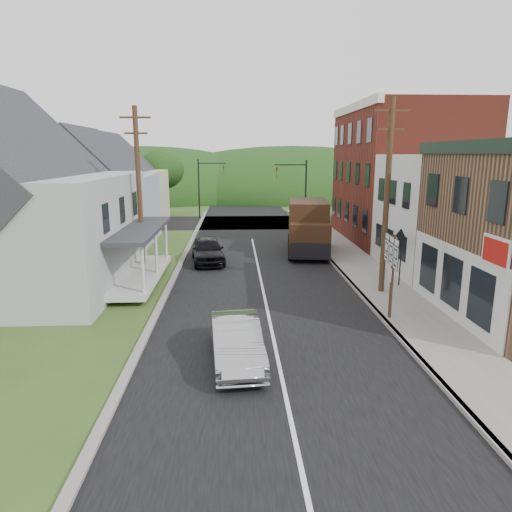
{
  "coord_description": "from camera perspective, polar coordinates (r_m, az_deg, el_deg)",
  "views": [
    {
      "loc": [
        -1.36,
        -17.07,
        6.55
      ],
      "look_at": [
        -0.44,
        2.24,
        2.2
      ],
      "focal_mm": 32.0,
      "sensor_mm": 36.0,
      "label": 1
    }
  ],
  "objects": [
    {
      "name": "curb_left",
      "position": [
        26.11,
        -9.88,
        -1.91
      ],
      "size": [
        0.3,
        55.0,
        0.12
      ],
      "primitive_type": "cube",
      "color": "slate",
      "rests_on": "ground"
    },
    {
      "name": "route_sign_cluster",
      "position": [
        18.56,
        16.59,
        -1.01
      ],
      "size": [
        0.24,
        1.92,
        3.36
      ],
      "rotation": [
        0.0,
        0.0,
        -0.08
      ],
      "color": "#472D19",
      "rests_on": "sidewalk_right"
    },
    {
      "name": "house_cream",
      "position": [
        44.34,
        -16.11,
        8.49
      ],
      "size": [
        7.14,
        8.16,
        7.28
      ],
      "color": "beige",
      "rests_on": "ground"
    },
    {
      "name": "tree_left_c",
      "position": [
        41.06,
        -28.66,
        10.3
      ],
      "size": [
        5.8,
        5.8,
        8.41
      ],
      "color": "#382616",
      "rests_on": "ground"
    },
    {
      "name": "storefront_red",
      "position": [
        36.38,
        17.91,
        9.63
      ],
      "size": [
        8.0,
        12.0,
        10.0
      ],
      "primitive_type": "cube",
      "color": "maroon",
      "rests_on": "ground"
    },
    {
      "name": "ground",
      "position": [
        18.34,
        1.73,
        -8.26
      ],
      "size": [
        120.0,
        120.0,
        0.0
      ],
      "primitive_type": "plane",
      "color": "#2D4719",
      "rests_on": "ground"
    },
    {
      "name": "sidewalk_right",
      "position": [
        26.9,
        13.03,
        -1.59
      ],
      "size": [
        2.8,
        55.0,
        0.15
      ],
      "primitive_type": "cube",
      "color": "slate",
      "rests_on": "ground"
    },
    {
      "name": "silver_sedan",
      "position": [
        14.77,
        -2.49,
        -10.61
      ],
      "size": [
        1.88,
        4.45,
        1.43
      ],
      "primitive_type": "imported",
      "rotation": [
        0.0,
        0.0,
        0.09
      ],
      "color": "#A0A0A5",
      "rests_on": "ground"
    },
    {
      "name": "house_gray",
      "position": [
        25.52,
        -27.52,
        6.05
      ],
      "size": [
        10.2,
        12.24,
        8.35
      ],
      "color": "#A5A7AA",
      "rests_on": "ground"
    },
    {
      "name": "tree_left_d",
      "position": [
        49.69,
        -11.76,
        10.49
      ],
      "size": [
        4.8,
        4.8,
        6.94
      ],
      "color": "#382616",
      "rests_on": "ground"
    },
    {
      "name": "dark_sedan",
      "position": [
        28.04,
        -6.05,
        0.73
      ],
      "size": [
        2.42,
        4.78,
        1.56
      ],
      "primitive_type": "imported",
      "rotation": [
        0.0,
        0.0,
        0.13
      ],
      "color": "black",
      "rests_on": "ground"
    },
    {
      "name": "house_blue",
      "position": [
        35.53,
        -18.61,
        7.41
      ],
      "size": [
        7.14,
        8.16,
        7.28
      ],
      "color": "#8BABBE",
      "rests_on": "ground"
    },
    {
      "name": "storefront_white",
      "position": [
        27.84,
        24.44,
        4.74
      ],
      "size": [
        8.0,
        7.0,
        6.5
      ],
      "primitive_type": "cube",
      "color": "silver",
      "rests_on": "ground"
    },
    {
      "name": "cross_road",
      "position": [
        44.58,
        -0.94,
        4.22
      ],
      "size": [
        60.0,
        9.0,
        0.02
      ],
      "primitive_type": "cube",
      "color": "black",
      "rests_on": "ground"
    },
    {
      "name": "delivery_van",
      "position": [
        30.49,
        6.52,
        3.56
      ],
      "size": [
        3.19,
        6.47,
        3.49
      ],
      "rotation": [
        0.0,
        0.0,
        -0.11
      ],
      "color": "black",
      "rests_on": "ground"
    },
    {
      "name": "utility_pole_right",
      "position": [
        21.8,
        16.04,
        7.21
      ],
      "size": [
        1.6,
        0.26,
        9.0
      ],
      "color": "#472D19",
      "rests_on": "ground"
    },
    {
      "name": "traffic_signal_right",
      "position": [
        41.06,
        5.27,
        8.72
      ],
      "size": [
        2.87,
        0.2,
        6.0
      ],
      "color": "black",
      "rests_on": "ground"
    },
    {
      "name": "traffic_signal_left",
      "position": [
        47.75,
        -6.33,
        9.25
      ],
      "size": [
        2.87,
        0.2,
        6.0
      ],
      "color": "black",
      "rests_on": "ground"
    },
    {
      "name": "forested_ridge",
      "position": [
        72.38,
        -1.65,
        7.48
      ],
      "size": [
        90.0,
        30.0,
        16.0
      ],
      "primitive_type": "ellipsoid",
      "color": "black",
      "rests_on": "ground"
    },
    {
      "name": "curb_right",
      "position": [
        26.56,
        10.22,
        -1.64
      ],
      "size": [
        0.2,
        55.0,
        0.15
      ],
      "primitive_type": "cube",
      "color": "slate",
      "rests_on": "ground"
    },
    {
      "name": "road",
      "position": [
        27.89,
        0.15,
        -0.91
      ],
      "size": [
        9.0,
        90.0,
        0.02
      ],
      "primitive_type": "cube",
      "color": "black",
      "rests_on": "ground"
    },
    {
      "name": "utility_pole_left",
      "position": [
        25.67,
        -14.41,
        8.05
      ],
      "size": [
        1.6,
        0.26,
        9.0
      ],
      "color": "#472D19",
      "rests_on": "ground"
    },
    {
      "name": "warning_sign",
      "position": [
        23.45,
        17.64,
        0.83
      ],
      "size": [
        0.23,
        0.77,
        2.86
      ],
      "rotation": [
        0.0,
        0.0,
        0.26
      ],
      "color": "black",
      "rests_on": "sidewalk_right"
    }
  ]
}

